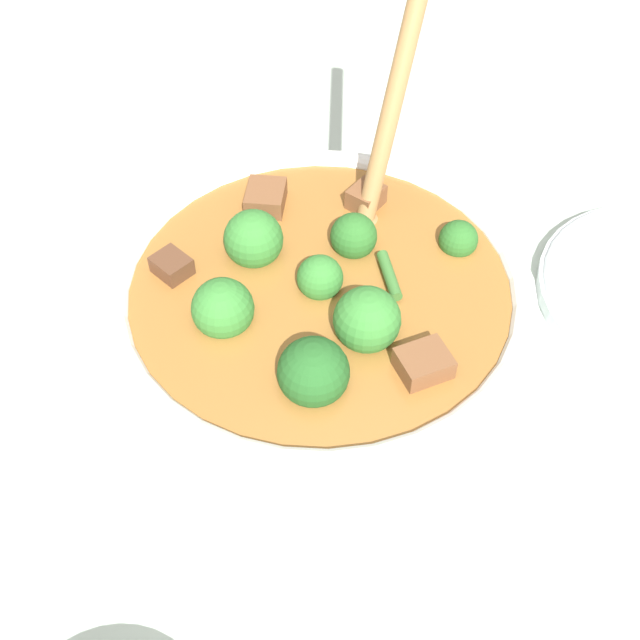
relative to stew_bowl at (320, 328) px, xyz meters
The scene contains 2 objects.
ground_plane 0.06m from the stew_bowl, 127.29° to the right, with size 4.00×4.00×0.00m, color #ADBCAD.
stew_bowl is the anchor object (origin of this frame).
Camera 1 is at (0.19, 0.26, 0.45)m, focal length 45.00 mm.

